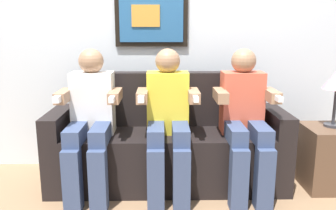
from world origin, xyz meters
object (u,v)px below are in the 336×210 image
at_px(person_on_right, 245,117).
at_px(side_table_right, 329,157).
at_px(person_in_middle, 168,117).
at_px(couch, 168,146).
at_px(person_on_left, 91,117).

xyz_separation_m(person_on_right, side_table_right, (0.71, 0.06, -0.36)).
bearing_deg(person_in_middle, couch, 89.98).
height_order(couch, person_in_middle, person_in_middle).
distance_m(person_on_right, side_table_right, 0.79).
bearing_deg(person_in_middle, person_on_right, 0.05).
bearing_deg(side_table_right, person_on_right, -175.06).
relative_size(couch, side_table_right, 3.76).
distance_m(person_on_left, side_table_right, 1.91).
bearing_deg(side_table_right, couch, 175.31).
bearing_deg(person_on_left, side_table_right, 1.88).
distance_m(person_in_middle, side_table_right, 1.34).
bearing_deg(couch, person_in_middle, -90.02).
height_order(person_on_right, side_table_right, person_on_right).
bearing_deg(person_on_left, person_on_right, 0.02).
bearing_deg(person_on_left, person_in_middle, 0.00).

